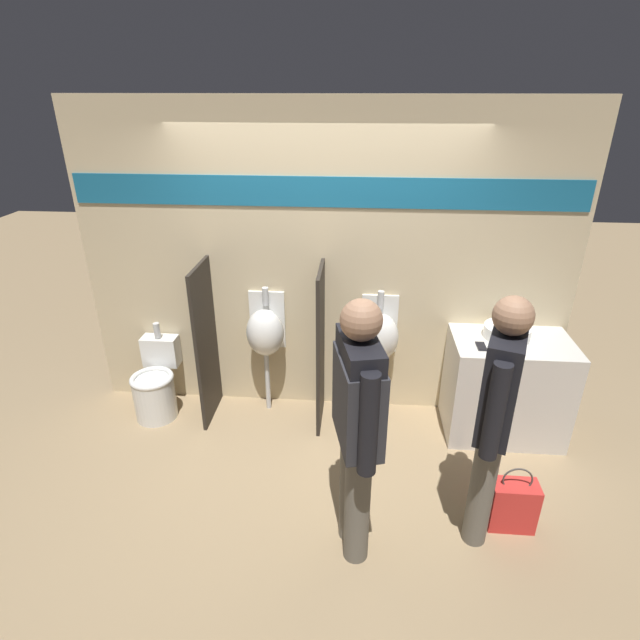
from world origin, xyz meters
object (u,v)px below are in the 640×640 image
at_px(cell_phone, 481,346).
at_px(urinal_far, 379,337).
at_px(urinal_near_counter, 265,332).
at_px(sink_basin, 507,332).
at_px(person_with_lanyard, 495,414).
at_px(shopping_bag, 512,504).
at_px(toilet, 156,386).
at_px(person_in_vest, 358,417).

relative_size(cell_phone, urinal_far, 0.12).
distance_m(cell_phone, urinal_near_counter, 1.81).
relative_size(sink_basin, urinal_near_counter, 0.32).
relative_size(person_with_lanyard, shopping_bag, 3.44).
bearing_deg(toilet, cell_phone, -2.55).
relative_size(cell_phone, shopping_bag, 0.28).
height_order(toilet, person_with_lanyard, person_with_lanyard).
bearing_deg(cell_phone, person_in_vest, -128.83).
bearing_deg(toilet, sink_basin, 1.18).
relative_size(cell_phone, urinal_near_counter, 0.12).
bearing_deg(cell_phone, sink_basin, 38.04).
xyz_separation_m(sink_basin, urinal_near_counter, (-2.03, 0.11, -0.14)).
relative_size(cell_phone, person_with_lanyard, 0.08).
bearing_deg(toilet, person_with_lanyard, -23.09).
bearing_deg(sink_basin, urinal_near_counter, 176.81).
bearing_deg(sink_basin, cell_phone, -141.96).
bearing_deg(urinal_far, person_with_lanyard, -63.21).
bearing_deg(toilet, person_in_vest, -35.94).
bearing_deg(urinal_near_counter, toilet, -170.03).
bearing_deg(person_in_vest, shopping_bag, -89.95).
height_order(urinal_far, toilet, urinal_far).
xyz_separation_m(urinal_far, toilet, (-1.99, -0.18, -0.50)).
height_order(cell_phone, urinal_far, urinal_far).
relative_size(urinal_near_counter, urinal_far, 1.00).
height_order(sink_basin, urinal_near_counter, urinal_near_counter).
xyz_separation_m(person_in_vest, person_with_lanyard, (0.83, 0.19, -0.07)).
xyz_separation_m(cell_phone, shopping_bag, (0.11, -0.95, -0.70)).
height_order(cell_phone, urinal_near_counter, urinal_near_counter).
distance_m(cell_phone, person_in_vest, 1.54).
height_order(sink_basin, shopping_bag, sink_basin).
relative_size(sink_basin, person_with_lanyard, 0.22).
bearing_deg(person_in_vest, urinal_near_counter, 16.10).
xyz_separation_m(person_with_lanyard, shopping_bag, (0.24, 0.05, -0.76)).
bearing_deg(urinal_far, toilet, -174.98).
bearing_deg(toilet, urinal_far, 5.02).
distance_m(person_with_lanyard, shopping_bag, 0.80).
bearing_deg(shopping_bag, cell_phone, 96.31).
height_order(urinal_near_counter, urinal_far, same).
bearing_deg(sink_basin, urinal_far, 173.74).
height_order(urinal_near_counter, shopping_bag, urinal_near_counter).
bearing_deg(person_with_lanyard, urinal_near_counter, 70.90).
bearing_deg(urinal_far, sink_basin, -6.26).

